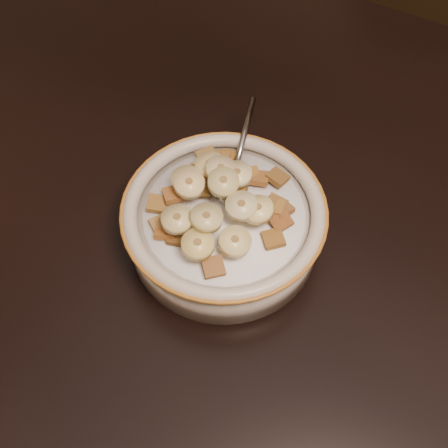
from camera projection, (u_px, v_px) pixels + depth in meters
The scene contains 41 objects.
table at pixel (401, 306), 0.59m from camera, with size 1.40×0.90×0.04m, color black.
chair at pixel (418, 114), 1.06m from camera, with size 0.44×0.44×1.01m, color black.
cereal_bowl at pixel (224, 227), 0.59m from camera, with size 0.20×0.20×0.05m, color #BAAF9F.
milk at pixel (224, 214), 0.57m from camera, with size 0.17×0.17×0.00m, color white.
spoon at pixel (231, 187), 0.58m from camera, with size 0.04×0.05×0.01m, color gray.
cereal_square_0 at pixel (209, 176), 0.58m from camera, with size 0.02×0.02×0.01m, color #925B2C.
cereal_square_1 at pixel (281, 209), 0.56m from camera, with size 0.02×0.02×0.01m, color brown.
cereal_square_2 at pixel (188, 182), 0.58m from camera, with size 0.02×0.02×0.01m, color brown.
cereal_square_3 at pixel (192, 175), 0.58m from camera, with size 0.02×0.02×0.01m, color brown.
cereal_square_4 at pixel (216, 168), 0.59m from camera, with size 0.02×0.02×0.01m, color brown.
cereal_square_5 at pixel (227, 157), 0.61m from camera, with size 0.02×0.02×0.01m, color brown.
cereal_square_6 at pixel (250, 175), 0.59m from camera, with size 0.02×0.02×0.01m, color olive.
cereal_square_7 at pixel (220, 159), 0.60m from camera, with size 0.02×0.02×0.01m, color olive.
cereal_square_8 at pixel (200, 187), 0.57m from camera, with size 0.02×0.02×0.01m, color brown.
cereal_square_9 at pixel (157, 204), 0.57m from camera, with size 0.02×0.02×0.01m, color brown.
cereal_square_10 at pixel (273, 239), 0.55m from camera, with size 0.02×0.02×0.01m, color olive.
cereal_square_11 at pixel (276, 205), 0.56m from camera, with size 0.02×0.02×0.01m, color olive.
cereal_square_12 at pixel (236, 189), 0.56m from camera, with size 0.02×0.02×0.01m, color olive.
cereal_square_13 at pixel (277, 177), 0.59m from camera, with size 0.02×0.02×0.01m, color brown.
cereal_square_14 at pixel (280, 220), 0.55m from camera, with size 0.02×0.02×0.01m, color brown.
cereal_square_15 at pixel (179, 236), 0.55m from camera, with size 0.02×0.02×0.01m, color brown.
cereal_square_16 at pixel (259, 178), 0.59m from camera, with size 0.02×0.02×0.01m, color brown.
cereal_square_17 at pixel (173, 194), 0.57m from camera, with size 0.02×0.02×0.01m, color #9B5B22.
cereal_square_18 at pixel (221, 178), 0.58m from camera, with size 0.02×0.02×0.01m, color brown.
cereal_square_19 at pixel (213, 267), 0.53m from camera, with size 0.02×0.02×0.01m, color brown.
cereal_square_20 at pixel (207, 157), 0.60m from camera, with size 0.02×0.02×0.01m, color brown.
cereal_square_21 at pixel (165, 231), 0.55m from camera, with size 0.02×0.02×0.01m, color brown.
cereal_square_22 at pixel (162, 225), 0.55m from camera, with size 0.02×0.02×0.01m, color olive.
cereal_square_23 at pixel (273, 207), 0.56m from camera, with size 0.02×0.02×0.01m, color olive.
banana_slice_0 at pixel (241, 206), 0.54m from camera, with size 0.03×0.03×0.01m, color beige.
banana_slice_1 at pixel (189, 184), 0.56m from camera, with size 0.03×0.03×0.01m, color #E5C984.
banana_slice_2 at pixel (207, 218), 0.53m from camera, with size 0.03×0.03×0.01m, color beige.
banana_slice_3 at pixel (258, 210), 0.54m from camera, with size 0.03×0.03×0.01m, color #FAE49B.
banana_slice_4 at pixel (187, 179), 0.56m from camera, with size 0.03×0.03×0.01m, color beige.
banana_slice_5 at pixel (221, 170), 0.56m from camera, with size 0.03×0.03×0.01m, color #DFC988.
banana_slice_6 at pixel (235, 242), 0.53m from camera, with size 0.03×0.03×0.01m, color #F8DE94.
banana_slice_7 at pixel (223, 182), 0.55m from camera, with size 0.03×0.03×0.01m, color #D7C56F.
banana_slice_8 at pixel (177, 219), 0.53m from camera, with size 0.03×0.03×0.01m, color beige.
banana_slice_9 at pixel (210, 165), 0.58m from camera, with size 0.03×0.03×0.01m, color #F7D68D.
banana_slice_10 at pixel (237, 174), 0.56m from camera, with size 0.03×0.03×0.01m, color beige.
banana_slice_11 at pixel (198, 245), 0.52m from camera, with size 0.03×0.03×0.01m, color #E5CC70.
Camera 1 is at (-0.04, -0.31, 1.27)m, focal length 45.00 mm.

